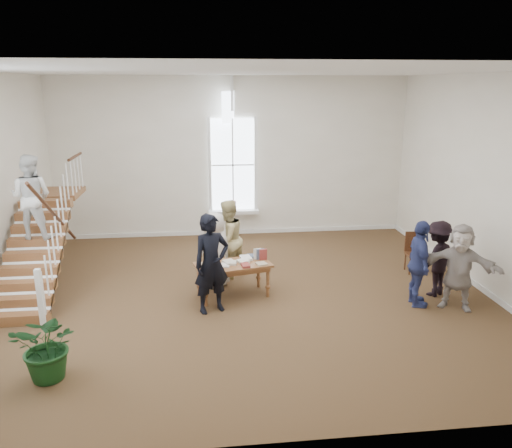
{
  "coord_description": "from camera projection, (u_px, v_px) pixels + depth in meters",
  "views": [
    {
      "loc": [
        -0.93,
        -9.62,
        4.26
      ],
      "look_at": [
        0.21,
        0.4,
        1.43
      ],
      "focal_mm": 35.0,
      "sensor_mm": 36.0,
      "label": 1
    }
  ],
  "objects": [
    {
      "name": "ground",
      "position": [
        248.0,
        295.0,
        10.46
      ],
      "size": [
        10.0,
        10.0,
        0.0
      ],
      "primitive_type": "plane",
      "color": "#4C321E",
      "rests_on": "ground"
    },
    {
      "name": "room_shell",
      "position": [
        234.0,
        221.0,
        14.55
      ],
      "size": [
        10.49,
        10.0,
        10.0
      ],
      "color": "silver",
      "rests_on": "ground"
    },
    {
      "name": "staircase",
      "position": [
        35.0,
        217.0,
        10.27
      ],
      "size": [
        1.1,
        4.1,
        2.92
      ],
      "color": "brown",
      "rests_on": "ground"
    },
    {
      "name": "library_table",
      "position": [
        233.0,
        267.0,
        10.24
      ],
      "size": [
        1.66,
        1.1,
        0.77
      ],
      "rotation": [
        0.0,
        0.0,
        0.24
      ],
      "color": "brown",
      "rests_on": "ground"
    },
    {
      "name": "police_officer",
      "position": [
        212.0,
        264.0,
        9.48
      ],
      "size": [
        0.83,
        0.7,
        1.94
      ],
      "primitive_type": "imported",
      "rotation": [
        0.0,
        0.0,
        0.39
      ],
      "color": "black",
      "rests_on": "ground"
    },
    {
      "name": "elderly_woman",
      "position": [
        215.0,
        250.0,
        10.72
      ],
      "size": [
        0.96,
        0.87,
        1.65
      ],
      "primitive_type": "imported",
      "rotation": [
        0.0,
        0.0,
        3.7
      ],
      "color": "silver",
      "rests_on": "ground"
    },
    {
      "name": "person_yellow",
      "position": [
        227.0,
        239.0,
        11.21
      ],
      "size": [
        1.1,
        1.1,
        1.8
      ],
      "primitive_type": "imported",
      "rotation": [
        0.0,
        0.0,
        3.92
      ],
      "color": "#C8B87D",
      "rests_on": "ground"
    },
    {
      "name": "woman_cluster_a",
      "position": [
        419.0,
        264.0,
        9.76
      ],
      "size": [
        0.57,
        1.07,
        1.74
      ],
      "primitive_type": "imported",
      "rotation": [
        0.0,
        0.0,
        1.42
      ],
      "color": "navy",
      "rests_on": "ground"
    },
    {
      "name": "woman_cluster_b",
      "position": [
        437.0,
        259.0,
        10.27
      ],
      "size": [
        1.19,
        1.02,
        1.6
      ],
      "primitive_type": "imported",
      "rotation": [
        0.0,
        0.0,
        3.65
      ],
      "color": "black",
      "rests_on": "ground"
    },
    {
      "name": "woman_cluster_c",
      "position": [
        459.0,
        267.0,
        9.65
      ],
      "size": [
        1.62,
        1.24,
        1.71
      ],
      "primitive_type": "imported",
      "rotation": [
        0.0,
        0.0,
        5.75
      ],
      "color": "#B3A8A1",
      "rests_on": "ground"
    },
    {
      "name": "floor_plant",
      "position": [
        49.0,
        346.0,
        7.35
      ],
      "size": [
        1.12,
        1.02,
        1.08
      ],
      "primitive_type": "imported",
      "rotation": [
        0.0,
        0.0,
        -0.2
      ],
      "color": "#103412",
      "rests_on": "ground"
    },
    {
      "name": "side_chair",
      "position": [
        414.0,
        250.0,
        11.67
      ],
      "size": [
        0.44,
        0.44,
        0.94
      ],
      "rotation": [
        0.0,
        0.0,
        -0.08
      ],
      "color": "#321B0D",
      "rests_on": "ground"
    }
  ]
}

